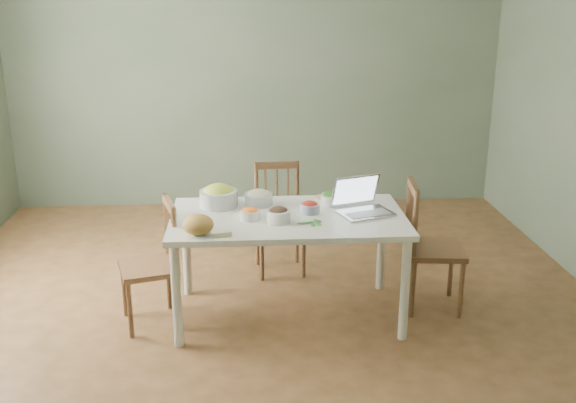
{
  "coord_description": "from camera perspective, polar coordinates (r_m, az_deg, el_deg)",
  "views": [
    {
      "loc": [
        -0.11,
        -4.34,
        2.22
      ],
      "look_at": [
        0.17,
        -0.1,
        0.84
      ],
      "focal_mm": 41.49,
      "sensor_mm": 36.0,
      "label": 1
    }
  ],
  "objects": [
    {
      "name": "bread_boule",
      "position": [
        4.18,
        -7.7,
        -1.98
      ],
      "size": [
        0.23,
        0.23,
        0.13
      ],
      "primitive_type": "ellipsoid",
      "rotation": [
        0.0,
        0.0,
        -0.21
      ],
      "color": "#BA8D3D",
      "rests_on": "dining_table"
    },
    {
      "name": "bowl_onion",
      "position": [
        4.71,
        -2.55,
        0.35
      ],
      "size": [
        0.24,
        0.24,
        0.11
      ],
      "primitive_type": null,
      "rotation": [
        0.0,
        0.0,
        0.26
      ],
      "color": "beige",
      "rests_on": "dining_table"
    },
    {
      "name": "bowl_broccoli",
      "position": [
        4.73,
        3.73,
        0.31
      ],
      "size": [
        0.2,
        0.2,
        0.1
      ],
      "primitive_type": null,
      "rotation": [
        0.0,
        0.0,
        -0.38
      ],
      "color": "#346326",
      "rests_on": "dining_table"
    },
    {
      "name": "butter_stick",
      "position": [
        4.13,
        -5.68,
        -2.82
      ],
      "size": [
        0.13,
        0.06,
        0.03
      ],
      "primitive_type": "cube",
      "rotation": [
        0.0,
        0.0,
        0.25
      ],
      "color": "#FFF7C6",
      "rests_on": "dining_table"
    },
    {
      "name": "chair_right",
      "position": [
        4.83,
        12.47,
        -3.78
      ],
      "size": [
        0.43,
        0.45,
        0.93
      ],
      "primitive_type": null,
      "rotation": [
        0.0,
        0.0,
        1.47
      ],
      "color": "#512F1E",
      "rests_on": "floor"
    },
    {
      "name": "flatbread",
      "position": [
        4.85,
        3.46,
        0.28
      ],
      "size": [
        0.22,
        0.22,
        0.02
      ],
      "primitive_type": "cylinder",
      "rotation": [
        0.0,
        0.0,
        -0.16
      ],
      "color": "#E0C681",
      "rests_on": "dining_table"
    },
    {
      "name": "bowl_squash",
      "position": [
        4.69,
        -5.97,
        0.5
      ],
      "size": [
        0.28,
        0.28,
        0.16
      ],
      "primitive_type": null,
      "rotation": [
        0.0,
        0.0,
        0.06
      ],
      "color": "#DDD74F",
      "rests_on": "dining_table"
    },
    {
      "name": "bowl_redpep",
      "position": [
        4.54,
        1.87,
        -0.49
      ],
      "size": [
        0.17,
        0.17,
        0.08
      ],
      "primitive_type": null,
      "rotation": [
        0.0,
        0.0,
        0.26
      ],
      "color": "#B4241B",
      "rests_on": "dining_table"
    },
    {
      "name": "bowl_carrot",
      "position": [
        4.43,
        -3.29,
        -1.03
      ],
      "size": [
        0.16,
        0.16,
        0.08
      ],
      "primitive_type": null,
      "rotation": [
        0.0,
        0.0,
        0.19
      ],
      "color": "orange",
      "rests_on": "dining_table"
    },
    {
      "name": "laptop",
      "position": [
        4.52,
        6.72,
        0.33
      ],
      "size": [
        0.43,
        0.41,
        0.24
      ],
      "primitive_type": null,
      "rotation": [
        0.0,
        0.0,
        0.34
      ],
      "color": "silver",
      "rests_on": "dining_table"
    },
    {
      "name": "bowl_mushroom",
      "position": [
        4.36,
        -0.83,
        -1.14
      ],
      "size": [
        0.21,
        0.21,
        0.1
      ],
      "primitive_type": null,
      "rotation": [
        0.0,
        0.0,
        -0.41
      ],
      "color": "black",
      "rests_on": "dining_table"
    },
    {
      "name": "wall_back",
      "position": [
        6.9,
        -2.83,
        10.67
      ],
      "size": [
        5.0,
        0.0,
        2.7
      ],
      "primitive_type": "cube",
      "color": "slate",
      "rests_on": "ground"
    },
    {
      "name": "wall_front",
      "position": [
        2.04,
        -0.37,
        -7.28
      ],
      "size": [
        5.0,
        0.0,
        2.7
      ],
      "primitive_type": "cube",
      "color": "slate",
      "rests_on": "ground"
    },
    {
      "name": "dining_table",
      "position": [
        4.63,
        -0.0,
        -5.56
      ],
      "size": [
        1.59,
        0.89,
        0.74
      ],
      "primitive_type": null,
      "color": "white",
      "rests_on": "floor"
    },
    {
      "name": "chair_far",
      "position": [
        5.32,
        -0.7,
        -1.62
      ],
      "size": [
        0.42,
        0.4,
        0.88
      ],
      "primitive_type": null,
      "rotation": [
        0.0,
        0.0,
        0.09
      ],
      "color": "#512F1E",
      "rests_on": "floor"
    },
    {
      "name": "basil_bunch",
      "position": [
        4.35,
        1.87,
        -1.77
      ],
      "size": [
        0.19,
        0.19,
        0.02
      ],
      "primitive_type": null,
      "color": "#2F762E",
      "rests_on": "dining_table"
    },
    {
      "name": "floor",
      "position": [
        4.87,
        -2.07,
        -9.16
      ],
      "size": [
        5.0,
        5.0,
        0.0
      ],
      "primitive_type": "cube",
      "color": "brown",
      "rests_on": "ground"
    },
    {
      "name": "chair_left",
      "position": [
        4.6,
        -11.92,
        -5.3
      ],
      "size": [
        0.46,
        0.47,
        0.87
      ],
      "primitive_type": null,
      "rotation": [
        0.0,
        0.0,
        -1.29
      ],
      "color": "#512F1E",
      "rests_on": "floor"
    }
  ]
}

